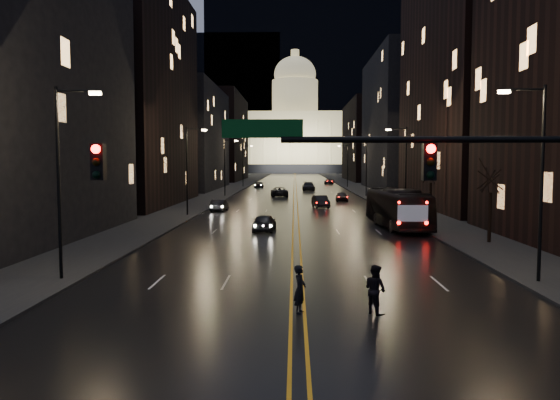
# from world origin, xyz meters

# --- Properties ---
(ground) EXTENTS (900.00, 900.00, 0.00)m
(ground) POSITION_xyz_m (0.00, 0.00, 0.00)
(ground) COLOR black
(ground) RESTS_ON ground
(road) EXTENTS (20.00, 320.00, 0.02)m
(road) POSITION_xyz_m (0.00, 130.00, 0.01)
(road) COLOR black
(road) RESTS_ON ground
(sidewalk_left) EXTENTS (8.00, 320.00, 0.16)m
(sidewalk_left) POSITION_xyz_m (-14.00, 130.00, 0.08)
(sidewalk_left) COLOR black
(sidewalk_left) RESTS_ON ground
(sidewalk_right) EXTENTS (8.00, 320.00, 0.16)m
(sidewalk_right) POSITION_xyz_m (14.00, 130.00, 0.08)
(sidewalk_right) COLOR black
(sidewalk_right) RESTS_ON ground
(center_line) EXTENTS (0.62, 320.00, 0.01)m
(center_line) POSITION_xyz_m (0.00, 130.00, 0.03)
(center_line) COLOR orange
(center_line) RESTS_ON road
(building_left_mid) EXTENTS (12.00, 30.00, 28.00)m
(building_left_mid) POSITION_xyz_m (-21.00, 54.00, 14.00)
(building_left_mid) COLOR black
(building_left_mid) RESTS_ON ground
(building_left_far) EXTENTS (12.00, 34.00, 20.00)m
(building_left_far) POSITION_xyz_m (-21.00, 92.00, 10.00)
(building_left_far) COLOR black
(building_left_far) RESTS_ON ground
(building_left_dist) EXTENTS (12.00, 40.00, 24.00)m
(building_left_dist) POSITION_xyz_m (-21.00, 140.00, 12.00)
(building_left_dist) COLOR black
(building_left_dist) RESTS_ON ground
(building_right_tall) EXTENTS (12.00, 30.00, 38.00)m
(building_right_tall) POSITION_xyz_m (21.00, 50.00, 19.00)
(building_right_tall) COLOR black
(building_right_tall) RESTS_ON ground
(building_right_mid) EXTENTS (12.00, 34.00, 26.00)m
(building_right_mid) POSITION_xyz_m (21.00, 92.00, 13.00)
(building_right_mid) COLOR black
(building_right_mid) RESTS_ON ground
(building_right_dist) EXTENTS (12.00, 40.00, 22.00)m
(building_right_dist) POSITION_xyz_m (21.00, 140.00, 11.00)
(building_right_dist) COLOR black
(building_right_dist) RESTS_ON ground
(mountain_ridge) EXTENTS (520.00, 60.00, 130.00)m
(mountain_ridge) POSITION_xyz_m (40.00, 380.00, 65.00)
(mountain_ridge) COLOR black
(mountain_ridge) RESTS_ON ground
(capitol) EXTENTS (90.00, 50.00, 58.50)m
(capitol) POSITION_xyz_m (0.00, 250.00, 17.15)
(capitol) COLOR black
(capitol) RESTS_ON ground
(traffic_signal) EXTENTS (17.29, 0.45, 7.00)m
(traffic_signal) POSITION_xyz_m (5.91, -0.00, 5.10)
(traffic_signal) COLOR black
(traffic_signal) RESTS_ON ground
(streetlamp_right_near) EXTENTS (2.13, 0.25, 9.00)m
(streetlamp_right_near) POSITION_xyz_m (10.81, 10.00, 5.08)
(streetlamp_right_near) COLOR black
(streetlamp_right_near) RESTS_ON ground
(streetlamp_left_near) EXTENTS (2.13, 0.25, 9.00)m
(streetlamp_left_near) POSITION_xyz_m (-10.81, 10.00, 5.08)
(streetlamp_left_near) COLOR black
(streetlamp_left_near) RESTS_ON ground
(streetlamp_right_mid) EXTENTS (2.13, 0.25, 9.00)m
(streetlamp_right_mid) POSITION_xyz_m (10.81, 40.00, 5.08)
(streetlamp_right_mid) COLOR black
(streetlamp_right_mid) RESTS_ON ground
(streetlamp_left_mid) EXTENTS (2.13, 0.25, 9.00)m
(streetlamp_left_mid) POSITION_xyz_m (-10.81, 40.00, 5.08)
(streetlamp_left_mid) COLOR black
(streetlamp_left_mid) RESTS_ON ground
(streetlamp_right_far) EXTENTS (2.13, 0.25, 9.00)m
(streetlamp_right_far) POSITION_xyz_m (10.81, 70.00, 5.08)
(streetlamp_right_far) COLOR black
(streetlamp_right_far) RESTS_ON ground
(streetlamp_left_far) EXTENTS (2.13, 0.25, 9.00)m
(streetlamp_left_far) POSITION_xyz_m (-10.81, 70.00, 5.08)
(streetlamp_left_far) COLOR black
(streetlamp_left_far) RESTS_ON ground
(streetlamp_right_dist) EXTENTS (2.13, 0.25, 9.00)m
(streetlamp_right_dist) POSITION_xyz_m (10.81, 100.00, 5.08)
(streetlamp_right_dist) COLOR black
(streetlamp_right_dist) RESTS_ON ground
(streetlamp_left_dist) EXTENTS (2.13, 0.25, 9.00)m
(streetlamp_left_dist) POSITION_xyz_m (-10.81, 100.00, 5.08)
(streetlamp_left_dist) COLOR black
(streetlamp_left_dist) RESTS_ON ground
(tree_right_mid) EXTENTS (2.40, 2.40, 6.65)m
(tree_right_mid) POSITION_xyz_m (13.00, 22.00, 4.53)
(tree_right_mid) COLOR black
(tree_right_mid) RESTS_ON ground
(tree_right_far) EXTENTS (2.40, 2.40, 6.65)m
(tree_right_far) POSITION_xyz_m (13.00, 38.00, 4.53)
(tree_right_far) COLOR black
(tree_right_far) RESTS_ON ground
(bus) EXTENTS (3.69, 12.00, 3.29)m
(bus) POSITION_xyz_m (8.50, 30.97, 1.65)
(bus) COLOR black
(bus) RESTS_ON ground
(oncoming_car_a) EXTENTS (1.91, 4.25, 1.42)m
(oncoming_car_a) POSITION_xyz_m (-2.53, 28.32, 0.71)
(oncoming_car_a) COLOR black
(oncoming_car_a) RESTS_ON ground
(oncoming_car_b) EXTENTS (1.64, 4.16, 1.35)m
(oncoming_car_b) POSITION_xyz_m (-8.50, 45.51, 0.67)
(oncoming_car_b) COLOR black
(oncoming_car_b) RESTS_ON ground
(oncoming_car_c) EXTENTS (2.99, 5.70, 1.53)m
(oncoming_car_c) POSITION_xyz_m (-2.50, 70.28, 0.76)
(oncoming_car_c) COLOR black
(oncoming_car_c) RESTS_ON ground
(oncoming_car_d) EXTENTS (2.42, 4.67, 1.29)m
(oncoming_car_d) POSITION_xyz_m (-7.54, 97.61, 0.65)
(oncoming_car_d) COLOR black
(oncoming_car_d) RESTS_ON ground
(receding_car_a) EXTENTS (2.13, 4.62, 1.47)m
(receding_car_a) POSITION_xyz_m (3.01, 50.42, 0.73)
(receding_car_a) COLOR black
(receding_car_a) RESTS_ON ground
(receding_car_b) EXTENTS (1.69, 3.97, 1.34)m
(receding_car_b) POSITION_xyz_m (6.40, 60.51, 0.67)
(receding_car_b) COLOR black
(receding_car_b) RESTS_ON ground
(receding_car_c) EXTENTS (2.38, 5.64, 1.63)m
(receding_car_c) POSITION_xyz_m (2.50, 87.29, 0.81)
(receding_car_c) COLOR black
(receding_car_c) RESTS_ON ground
(receding_car_d) EXTENTS (2.63, 4.80, 1.28)m
(receding_car_d) POSITION_xyz_m (8.18, 116.31, 0.64)
(receding_car_d) COLOR black
(receding_car_d) RESTS_ON ground
(pedestrian_a) EXTENTS (0.59, 0.75, 1.80)m
(pedestrian_a) POSITION_xyz_m (0.08, 5.00, 0.90)
(pedestrian_a) COLOR black
(pedestrian_a) RESTS_ON ground
(pedestrian_b) EXTENTS (0.92, 1.01, 1.83)m
(pedestrian_b) POSITION_xyz_m (2.84, 5.00, 0.92)
(pedestrian_b) COLOR black
(pedestrian_b) RESTS_ON ground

